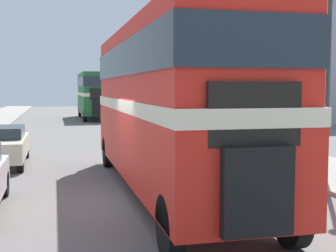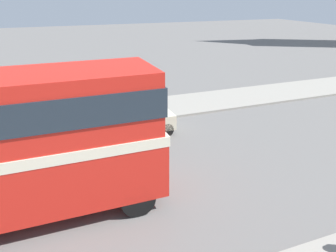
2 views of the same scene
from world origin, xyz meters
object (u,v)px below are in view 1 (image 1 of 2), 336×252
Objects in this scene: double_decker_bus at (168,96)px; bicycle_on_pavement at (190,121)px; street_lamp at (329,45)px; pedestrian_walking at (220,122)px; bus_distant at (94,92)px; car_parked_mid at (1,145)px.

bicycle_on_pavement is (6.29, 19.47, -2.06)m from double_decker_bus.
pedestrian_walking is at bearing 87.84° from street_lamp.
car_parked_mid is at bearing -102.30° from bus_distant.
pedestrian_walking is 9.86m from bicycle_on_pavement.
bus_distant is at bearing 117.62° from bicycle_on_pavement.
car_parked_mid is at bearing 129.43° from double_decker_bus.
double_decker_bus is at bearing -117.14° from pedestrian_walking.
bicycle_on_pavement is at bearing 72.10° from double_decker_bus.
double_decker_bus is 2.65× the size of car_parked_mid.
car_parked_mid is at bearing 148.26° from street_lamp.
double_decker_bus reaches higher than pedestrian_walking.
car_parked_mid is 10.50m from pedestrian_walking.
double_decker_bus is 11.01m from pedestrian_walking.
bus_distant is 25.19m from car_parked_mid.
bus_distant is at bearing 77.70° from car_parked_mid.
pedestrian_walking is at bearing -97.63° from bicycle_on_pavement.
street_lamp is (4.00, -30.34, 1.54)m from bus_distant.
double_decker_bus is 20.57m from bicycle_on_pavement.
car_parked_mid is at bearing -128.83° from bicycle_on_pavement.
street_lamp is (9.36, -5.79, 3.23)m from car_parked_mid.
street_lamp is at bearing -94.91° from bicycle_on_pavement.
street_lamp reaches higher than bus_distant.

